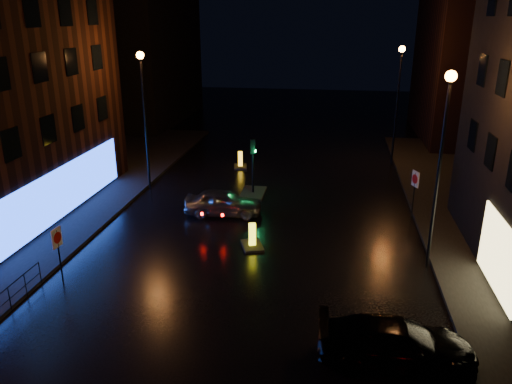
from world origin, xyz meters
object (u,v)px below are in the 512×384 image
at_px(bollard_far, 240,164).
at_px(dark_sedan, 397,343).
at_px(silver_hatchback, 223,203).
at_px(bollard_near, 252,242).
at_px(road_sign_left, 58,242).
at_px(road_sign_right, 415,183).
at_px(traffic_signal, 253,186).

bearing_deg(bollard_far, dark_sedan, -77.03).
relative_size(silver_hatchback, bollard_far, 2.82).
xyz_separation_m(bollard_near, road_sign_left, (-7.10, -4.53, 1.56)).
height_order(bollard_far, road_sign_right, road_sign_right).
height_order(bollard_near, bollard_far, bollard_near).
bearing_deg(bollard_far, road_sign_left, -113.96).
bearing_deg(traffic_signal, bollard_near, -80.99).
bearing_deg(road_sign_left, traffic_signal, 67.48).
distance_m(silver_hatchback, road_sign_right, 10.32).
bearing_deg(silver_hatchback, traffic_signal, -21.19).
bearing_deg(road_sign_right, bollard_far, -57.75).
distance_m(traffic_signal, bollard_near, 7.38).
height_order(traffic_signal, bollard_far, traffic_signal).
xyz_separation_m(road_sign_left, road_sign_right, (15.04, 9.58, 0.11)).
bearing_deg(bollard_far, road_sign_right, -45.62).
bearing_deg(silver_hatchback, bollard_near, -153.63).
distance_m(bollard_far, road_sign_right, 13.44).
bearing_deg(bollard_far, traffic_signal, -82.05).
distance_m(traffic_signal, bollard_far, 5.74).
xyz_separation_m(dark_sedan, bollard_far, (-8.77, 20.21, -0.45)).
relative_size(bollard_far, road_sign_right, 0.57).
height_order(traffic_signal, dark_sedan, traffic_signal).
xyz_separation_m(silver_hatchback, road_sign_right, (10.17, 1.32, 1.23)).
height_order(dark_sedan, bollard_far, dark_sedan).
bearing_deg(bollard_near, road_sign_right, 12.45).
bearing_deg(dark_sedan, bollard_far, 21.35).
relative_size(dark_sedan, bollard_near, 3.07).
relative_size(silver_hatchback, road_sign_left, 1.71).
bearing_deg(road_sign_right, road_sign_left, 9.87).
bearing_deg(traffic_signal, silver_hatchback, -106.72).
bearing_deg(road_sign_right, silver_hatchback, -15.20).
xyz_separation_m(traffic_signal, silver_hatchback, (-1.07, -3.56, 0.21)).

